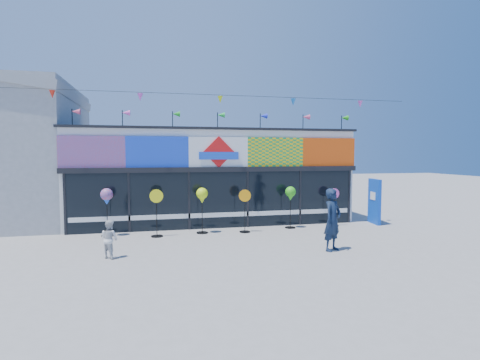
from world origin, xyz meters
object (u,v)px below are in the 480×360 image
object	(u,v)px
spinner_3	(245,210)
spinner_2	(202,197)
blue_sign	(374,201)
child	(109,239)
spinner_5	(334,206)
spinner_1	(157,212)
spinner_0	(107,198)
spinner_4	(290,195)
adult_man	(333,220)

from	to	relation	value
spinner_3	spinner_2	bearing A→B (deg)	173.07
spinner_2	spinner_3	distance (m)	1.72
blue_sign	child	bearing A→B (deg)	-156.58
spinner_5	spinner_1	bearing A→B (deg)	-176.09
spinner_0	child	distance (m)	3.21
spinner_2	spinner_1	bearing A→B (deg)	-171.64
spinner_2	spinner_5	distance (m)	5.62
spinner_1	spinner_3	world-z (taller)	spinner_1
spinner_3	spinner_5	size ratio (longest dim) A/B	1.04
spinner_3	spinner_4	size ratio (longest dim) A/B	0.97
spinner_3	child	bearing A→B (deg)	-150.75
spinner_2	spinner_4	bearing A→B (deg)	3.31
spinner_5	spinner_3	bearing A→B (deg)	-173.57
blue_sign	spinner_0	xyz separation A→B (m)	(-10.99, -0.07, 0.44)
spinner_0	spinner_4	size ratio (longest dim) A/B	1.04
spinner_0	spinner_1	xyz separation A→B (m)	(1.78, -0.50, -0.50)
spinner_0	adult_man	bearing A→B (deg)	-27.54
spinner_0	adult_man	xyz separation A→B (m)	(7.13, -3.72, -0.44)
spinner_5	child	bearing A→B (deg)	-160.48
child	blue_sign	bearing A→B (deg)	-124.89
spinner_1	spinner_2	bearing A→B (deg)	8.36
spinner_0	spinner_5	bearing A→B (deg)	-0.01
spinner_1	adult_man	distance (m)	6.25
spinner_1	child	distance (m)	2.92
spinner_0	spinner_1	world-z (taller)	spinner_0
spinner_0	spinner_1	size ratio (longest dim) A/B	1.02
spinner_1	adult_man	xyz separation A→B (m)	(5.35, -3.22, 0.06)
spinner_0	spinner_5	xyz separation A→B (m)	(9.06, -0.00, -0.58)
child	spinner_3	bearing A→B (deg)	-112.15
spinner_0	child	xyz separation A→B (m)	(0.43, -3.06, -0.86)
spinner_4	spinner_5	size ratio (longest dim) A/B	1.08
blue_sign	spinner_1	bearing A→B (deg)	-169.57
spinner_5	adult_man	size ratio (longest dim) A/B	0.81
adult_man	child	size ratio (longest dim) A/B	1.75
spinner_1	spinner_0	bearing A→B (deg)	164.26
spinner_4	spinner_5	distance (m)	2.03
spinner_4	adult_man	size ratio (longest dim) A/B	0.87
spinner_3	spinner_1	bearing A→B (deg)	-179.12
spinner_1	spinner_5	distance (m)	7.30
blue_sign	spinner_2	bearing A→B (deg)	-170.67
spinner_4	adult_man	xyz separation A→B (m)	(0.03, -3.68, -0.39)
blue_sign	child	world-z (taller)	blue_sign
adult_man	child	xyz separation A→B (m)	(-6.70, 0.65, -0.42)
spinner_1	spinner_4	xyz separation A→B (m)	(5.32, 0.46, 0.45)
adult_man	spinner_0	bearing A→B (deg)	119.35
spinner_1	spinner_4	world-z (taller)	spinner_1
spinner_4	adult_man	bearing A→B (deg)	-89.53
blue_sign	spinner_3	xyz separation A→B (m)	(-5.89, -0.52, -0.10)
spinner_1	spinner_2	size ratio (longest dim) A/B	1.00
spinner_0	child	world-z (taller)	spinner_0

